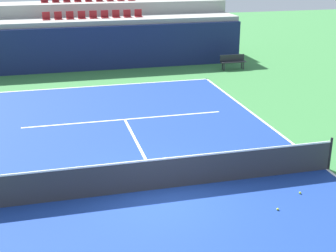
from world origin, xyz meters
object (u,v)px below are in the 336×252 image
tennis_ball_0 (278,209)px  tennis_ball_1 (300,193)px  tennis_net (161,173)px  player_bench (233,61)px

tennis_ball_0 → tennis_ball_1: same height
tennis_ball_1 → tennis_net: bearing=161.1°
tennis_net → tennis_ball_1: size_ratio=167.88×
player_bench → tennis_ball_0: size_ratio=22.73×
player_bench → tennis_ball_0: (-4.93, -15.80, -0.46)m
tennis_net → player_bench: 15.80m
tennis_net → tennis_ball_0: tennis_net is taller
player_bench → tennis_net: bearing=-119.1°
tennis_ball_1 → tennis_ball_0: bearing=-146.3°
tennis_ball_0 → tennis_ball_1: size_ratio=1.00×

